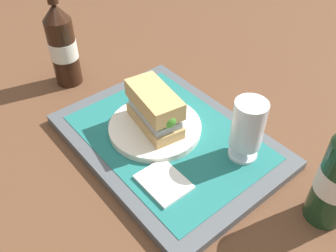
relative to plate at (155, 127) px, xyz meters
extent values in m
plane|color=brown|center=(0.03, 0.01, -0.03)|extent=(3.00, 3.00, 0.00)
cube|color=#4C5156|center=(0.03, 0.01, -0.02)|extent=(0.44, 0.32, 0.02)
cube|color=#1E6B66|center=(0.03, 0.01, -0.01)|extent=(0.38, 0.27, 0.00)
cylinder|color=silver|center=(0.00, 0.00, 0.00)|extent=(0.19, 0.19, 0.01)
cube|color=tan|center=(0.00, 0.00, 0.02)|extent=(0.14, 0.08, 0.02)
cube|color=#9EA3A8|center=(0.00, 0.00, 0.04)|extent=(0.13, 0.07, 0.02)
cube|color=silver|center=(0.00, 0.00, 0.05)|extent=(0.12, 0.07, 0.01)
sphere|color=#47932D|center=(0.05, -0.01, 0.06)|extent=(0.04, 0.04, 0.04)
cube|color=tan|center=(0.00, 0.00, 0.07)|extent=(0.14, 0.08, 0.04)
cylinder|color=silver|center=(0.16, 0.09, 0.00)|extent=(0.06, 0.06, 0.01)
cylinder|color=silver|center=(0.16, 0.09, 0.01)|extent=(0.01, 0.01, 0.02)
cylinder|color=silver|center=(0.16, 0.09, 0.07)|extent=(0.06, 0.06, 0.09)
cylinder|color=gold|center=(0.16, 0.09, 0.05)|extent=(0.06, 0.06, 0.06)
cylinder|color=white|center=(0.16, 0.09, 0.09)|extent=(0.05, 0.05, 0.01)
cube|color=white|center=(0.12, -0.07, 0.00)|extent=(0.09, 0.07, 0.01)
cylinder|color=#19381E|center=(0.33, 0.10, 0.05)|extent=(0.06, 0.06, 0.17)
cylinder|color=black|center=(-0.30, -0.04, 0.05)|extent=(0.06, 0.06, 0.17)
cylinder|color=silver|center=(-0.30, -0.04, 0.06)|extent=(0.07, 0.07, 0.05)
cone|color=black|center=(-0.30, -0.04, 0.16)|extent=(0.06, 0.06, 0.04)
camera|label=1|loc=(0.44, -0.33, 0.50)|focal=38.76mm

